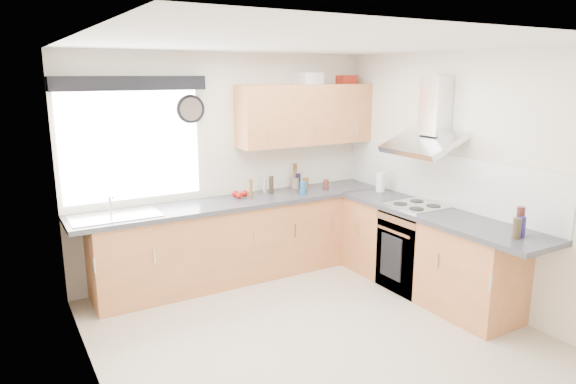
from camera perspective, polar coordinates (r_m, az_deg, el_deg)
ground_plane at (r=4.78m, az=2.67°, el=-15.33°), size 3.60×3.60×0.00m
ceiling at (r=4.22m, az=3.04°, el=16.12°), size 3.60×3.60×0.02m
wall_back at (r=5.89m, az=-6.80°, el=2.94°), size 3.60×0.02×2.50m
wall_front at (r=3.06m, az=21.80°, el=-7.44°), size 3.60×0.02×2.50m
wall_left at (r=3.70m, az=-21.25°, el=-3.90°), size 0.02×3.60×2.50m
wall_right at (r=5.51m, az=18.72°, el=1.64°), size 0.02×3.60×2.50m
window at (r=5.50m, az=-16.93°, el=4.93°), size 1.40×0.02×1.10m
window_blind at (r=5.37m, az=-17.14°, el=11.48°), size 1.50×0.18×0.14m
splashback at (r=5.71m, az=16.34°, el=1.47°), size 0.01×3.00×0.54m
base_cab_back at (r=5.79m, az=-6.33°, el=-5.59°), size 3.00×0.58×0.86m
base_cab_corner at (r=6.57m, az=6.56°, el=-3.36°), size 0.60×0.60×0.86m
base_cab_right at (r=5.61m, az=14.99°, el=-6.60°), size 0.58×2.10×0.86m
worktop_back at (r=5.70m, az=-5.49°, el=-1.13°), size 3.60×0.62×0.05m
worktop_right at (r=5.37m, az=16.33°, el=-2.48°), size 0.62×2.42×0.05m
sink at (r=5.28m, az=-18.69°, el=-2.17°), size 0.84×0.46×0.10m
oven at (r=5.70m, az=13.84°, el=-6.26°), size 0.56×0.58×0.85m
hob_plate at (r=5.56m, az=14.11°, el=-1.47°), size 0.52×0.52×0.01m
extractor_hood at (r=5.49m, az=15.36°, el=7.32°), size 0.52×0.78×0.66m
upper_cabinets at (r=6.11m, az=2.00°, el=8.58°), size 1.70×0.35×0.70m
washing_machine at (r=5.55m, az=-14.36°, el=-7.08°), size 0.57×0.55×0.81m
wall_clock at (r=5.62m, az=-10.71°, el=9.04°), size 0.31×0.04×0.31m
casserole at (r=6.22m, az=2.20°, el=12.50°), size 0.37×0.30×0.13m
storage_box at (r=6.54m, az=6.50°, el=12.31°), size 0.22×0.19×0.10m
utensil_pot at (r=6.24m, az=0.79°, el=1.00°), size 0.09×0.09×0.13m
kitchen_roll at (r=6.14m, az=10.24°, el=1.06°), size 0.12×0.12×0.22m
tomato_cluster at (r=5.81m, az=-5.40°, el=-0.23°), size 0.18×0.18×0.07m
jar_0 at (r=5.71m, az=-4.17°, el=0.32°), size 0.04×0.04×0.22m
jar_1 at (r=5.92m, az=1.68°, el=0.46°), size 0.08×0.08×0.15m
jar_2 at (r=5.94m, az=-1.89°, el=0.78°), size 0.06×0.06×0.21m
jar_3 at (r=6.00m, az=-2.59°, el=0.73°), size 0.04×0.04×0.17m
jar_4 at (r=6.18m, az=4.24°, el=0.83°), size 0.07×0.07×0.12m
jar_5 at (r=6.25m, az=1.17°, el=1.26°), size 0.05×0.05×0.18m
jar_6 at (r=6.22m, az=1.95°, el=0.97°), size 0.07×0.07×0.13m
bottle_0 at (r=4.81m, az=24.49°, el=-3.53°), size 0.07×0.07×0.18m
bottle_1 at (r=4.85m, az=24.38°, el=-2.93°), size 0.07×0.07×0.25m
bottle_2 at (r=4.74m, az=24.07°, el=-3.71°), size 0.07×0.07×0.18m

